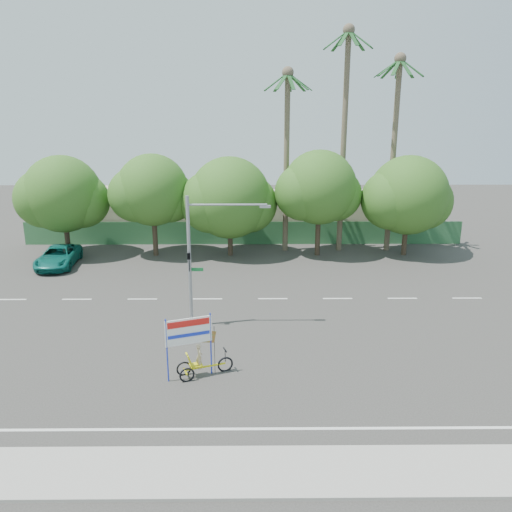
{
  "coord_description": "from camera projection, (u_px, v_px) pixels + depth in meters",
  "views": [
    {
      "loc": [
        0.73,
        -20.74,
        10.87
      ],
      "look_at": [
        0.95,
        5.31,
        3.5
      ],
      "focal_mm": 35.0,
      "sensor_mm": 36.0,
      "label": 1
    }
  ],
  "objects": [
    {
      "name": "palm_tall",
      "position": [
        345.0,
        121.0,
        38.89
      ],
      "size": [
        3.73,
        3.79,
        17.45
      ],
      "color": "#70604C",
      "rests_on": "ground"
    },
    {
      "name": "trike_billboard",
      "position": [
        196.0,
        352.0,
        21.24
      ],
      "size": [
        2.77,
        1.26,
        2.87
      ],
      "rotation": [
        0.0,
        0.0,
        0.35
      ],
      "color": "black",
      "rests_on": "ground"
    },
    {
      "name": "tree_right",
      "position": [
        319.0,
        190.0,
        38.85
      ],
      "size": [
        6.9,
        5.8,
        8.36
      ],
      "color": "#473828",
      "rests_on": "ground"
    },
    {
      "name": "fence",
      "position": [
        243.0,
        233.0,
        43.33
      ],
      "size": [
        38.0,
        0.08,
        2.0
      ],
      "primitive_type": "cube",
      "color": "#336B3D",
      "rests_on": "ground"
    },
    {
      "name": "tree_center",
      "position": [
        229.0,
        200.0,
        39.01
      ],
      "size": [
        7.62,
        6.4,
        7.85
      ],
      "color": "#473828",
      "rests_on": "ground"
    },
    {
      "name": "palm_mid",
      "position": [
        395.0,
        135.0,
        39.21
      ],
      "size": [
        3.73,
        3.79,
        15.45
      ],
      "color": "#70604C",
      "rests_on": "ground"
    },
    {
      "name": "building_left",
      "position": [
        139.0,
        212.0,
        47.3
      ],
      "size": [
        12.0,
        8.0,
        4.0
      ],
      "primitive_type": "cube",
      "color": "beige",
      "rests_on": "ground"
    },
    {
      "name": "ground",
      "position": [
        236.0,
        361.0,
        22.91
      ],
      "size": [
        120.0,
        120.0,
        0.0
      ],
      "primitive_type": "plane",
      "color": "#33302D",
      "rests_on": "ground"
    },
    {
      "name": "building_right",
      "position": [
        328.0,
        214.0,
        47.5
      ],
      "size": [
        14.0,
        8.0,
        3.6
      ],
      "primitive_type": "cube",
      "color": "beige",
      "rests_on": "ground"
    },
    {
      "name": "sidewalk_near",
      "position": [
        229.0,
        472.0,
        15.68
      ],
      "size": [
        50.0,
        2.4,
        0.12
      ],
      "primitive_type": "cube",
      "color": "gray",
      "rests_on": "ground"
    },
    {
      "name": "traffic_signal",
      "position": [
        196.0,
        274.0,
        25.93
      ],
      "size": [
        4.72,
        1.1,
        7.0
      ],
      "color": "gray",
      "rests_on": "ground"
    },
    {
      "name": "pickup_truck",
      "position": [
        58.0,
        256.0,
        37.06
      ],
      "size": [
        2.93,
        5.56,
        1.49
      ],
      "primitive_type": "imported",
      "rotation": [
        0.0,
        0.0,
        0.09
      ],
      "color": "#0E655A",
      "rests_on": "ground"
    },
    {
      "name": "tree_left",
      "position": [
        152.0,
        193.0,
        38.8
      ],
      "size": [
        6.66,
        5.6,
        8.07
      ],
      "color": "#473828",
      "rests_on": "ground"
    },
    {
      "name": "tree_far_left",
      "position": [
        62.0,
        197.0,
        38.82
      ],
      "size": [
        7.14,
        6.0,
        7.96
      ],
      "color": "#473828",
      "rests_on": "ground"
    },
    {
      "name": "palm_short",
      "position": [
        287.0,
        142.0,
        39.29
      ],
      "size": [
        3.73,
        3.79,
        14.45
      ],
      "color": "#70604C",
      "rests_on": "ground"
    },
    {
      "name": "tree_far_right",
      "position": [
        407.0,
        198.0,
        39.07
      ],
      "size": [
        7.38,
        6.2,
        7.94
      ],
      "color": "#473828",
      "rests_on": "ground"
    }
  ]
}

